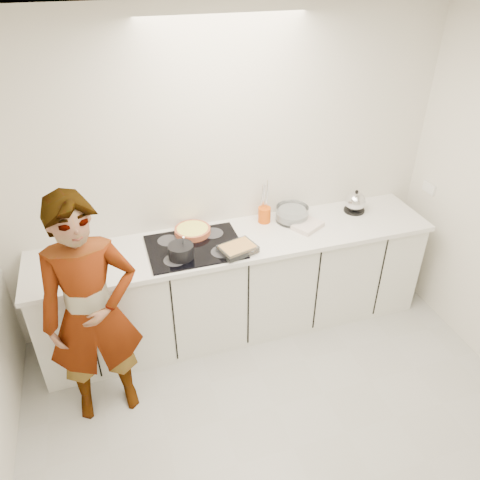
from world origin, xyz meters
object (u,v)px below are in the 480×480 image
object	(u,v)px
hob	(195,247)
saucepan	(181,251)
kettle	(355,202)
utensil_crock	(264,215)
mixing_bowl	(292,214)
tart_dish	(193,230)
baking_dish	(238,249)
cook	(92,314)

from	to	relation	value
hob	saucepan	size ratio (longest dim) A/B	3.53
kettle	hob	bearing A→B (deg)	-174.39
saucepan	utensil_crock	xyz separation A→B (m)	(0.77, 0.33, -0.00)
mixing_bowl	utensil_crock	bearing A→B (deg)	167.38
utensil_crock	hob	bearing A→B (deg)	-161.86
tart_dish	baking_dish	xyz separation A→B (m)	(0.27, -0.36, 0.00)
baking_dish	mixing_bowl	distance (m)	0.67
tart_dish	mixing_bowl	distance (m)	0.85
tart_dish	utensil_crock	size ratio (longest dim) A/B	2.41
baking_dish	hob	bearing A→B (deg)	149.30
hob	saucepan	xyz separation A→B (m)	(-0.13, -0.12, 0.06)
baking_dish	cook	size ratio (longest dim) A/B	0.18
hob	kettle	bearing A→B (deg)	5.61
kettle	cook	distance (m)	2.35
hob	utensil_crock	bearing A→B (deg)	18.14
mixing_bowl	kettle	distance (m)	0.58
tart_dish	kettle	distance (m)	1.43
hob	baking_dish	distance (m)	0.34
baking_dish	utensil_crock	distance (m)	0.52
cook	tart_dish	bearing A→B (deg)	36.66
saucepan	mixing_bowl	size ratio (longest dim) A/B	0.61
tart_dish	saucepan	distance (m)	0.34
hob	kettle	world-z (taller)	kettle
saucepan	hob	bearing A→B (deg)	42.43
tart_dish	utensil_crock	world-z (taller)	utensil_crock
hob	cook	world-z (taller)	cook
baking_dish	utensil_crock	size ratio (longest dim) A/B	2.36
hob	tart_dish	size ratio (longest dim) A/B	2.26
hob	saucepan	distance (m)	0.18
tart_dish	baking_dish	world-z (taller)	baking_dish
baking_dish	kettle	size ratio (longest dim) A/B	1.52
tart_dish	mixing_bowl	size ratio (longest dim) A/B	0.96
baking_dish	kettle	bearing A→B (deg)	15.22
cook	baking_dish	bearing A→B (deg)	13.43
tart_dish	saucepan	xyz separation A→B (m)	(-0.15, -0.30, 0.03)
cook	utensil_crock	bearing A→B (deg)	23.07
hob	baking_dish	xyz separation A→B (m)	(0.29, -0.17, 0.04)
tart_dish	utensil_crock	xyz separation A→B (m)	(0.62, 0.02, 0.03)
mixing_bowl	kettle	xyz separation A→B (m)	(0.58, -0.02, 0.03)
hob	utensil_crock	xyz separation A→B (m)	(0.65, 0.21, 0.06)
hob	tart_dish	bearing A→B (deg)	81.97
baking_dish	cook	bearing A→B (deg)	-163.50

